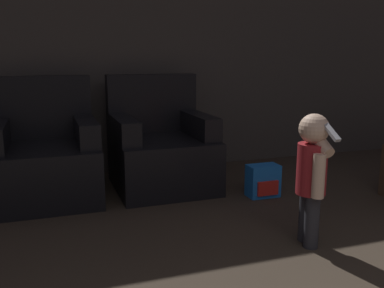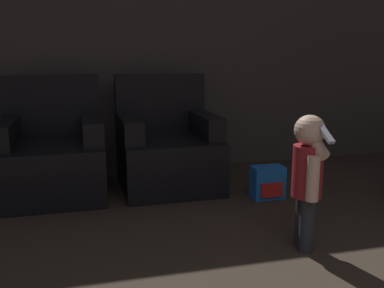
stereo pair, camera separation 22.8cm
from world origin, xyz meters
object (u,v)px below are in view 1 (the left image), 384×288
armchair_left (45,158)px  toy_backpack (263,181)px  person_toddler (312,169)px  armchair_right (161,149)px

armchair_left → toy_backpack: size_ratio=3.68×
armchair_left → person_toddler: armchair_left is taller
armchair_left → armchair_right: bearing=-0.1°
armchair_right → person_toddler: bearing=-70.1°
armchair_right → toy_backpack: 0.96m
person_toddler → toy_backpack: size_ratio=3.06×
person_toddler → toy_backpack: 1.02m
toy_backpack → armchair_left: bearing=161.7°
toy_backpack → armchair_right: bearing=142.2°
armchair_left → toy_backpack: armchair_left is taller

